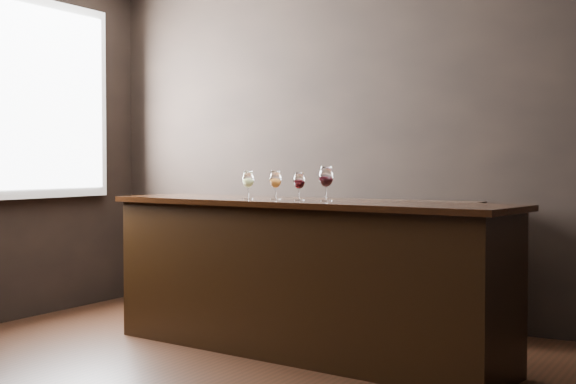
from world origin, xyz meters
The scene contains 8 objects.
room_shell centered at (-0.23, 0.11, 1.81)m, with size 5.02×4.52×2.81m.
bar_counter centered at (0.00, 0.99, 0.48)m, with size 2.74×0.59×0.96m, color black.
bar_top centered at (0.00, 0.99, 0.98)m, with size 2.83×0.66×0.04m, color black.
back_bar_shelf centered at (-0.49, 2.03, 0.48)m, with size 2.65×0.40×0.95m, color black.
glass_white centered at (-0.40, 0.97, 1.12)m, with size 0.08×0.08×0.19m.
glass_amber centered at (-0.21, 1.01, 1.12)m, with size 0.08×0.08×0.19m.
glass_red_a centered at (-0.02, 0.98, 1.11)m, with size 0.08×0.08×0.18m.
glass_red_b centered at (0.17, 0.99, 1.14)m, with size 0.09×0.09×0.21m.
Camera 1 is at (2.45, -3.49, 1.22)m, focal length 50.00 mm.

